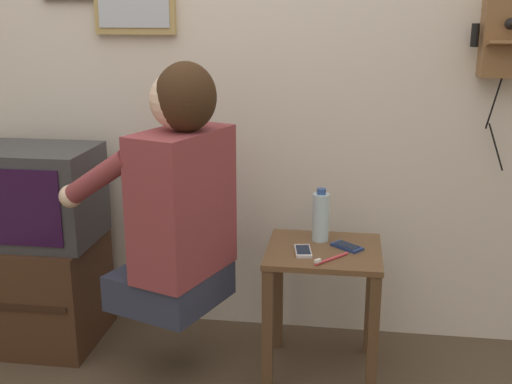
{
  "coord_description": "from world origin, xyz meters",
  "views": [
    {
      "loc": [
        0.56,
        -1.57,
        1.43
      ],
      "look_at": [
        0.22,
        0.73,
        0.77
      ],
      "focal_mm": 45.0,
      "sensor_mm": 36.0,
      "label": 1
    }
  ],
  "objects_px": {
    "wall_phone_antique": "(505,29)",
    "cell_phone_held": "(303,251)",
    "toothbrush": "(329,259)",
    "television": "(26,194)",
    "water_bottle": "(321,217)",
    "cell_phone_spare": "(347,246)",
    "person": "(177,196)"
  },
  "relations": [
    {
      "from": "person",
      "to": "toothbrush",
      "type": "height_order",
      "value": "person"
    },
    {
      "from": "wall_phone_antique",
      "to": "toothbrush",
      "type": "relative_size",
      "value": 5.58
    },
    {
      "from": "television",
      "to": "cell_phone_held",
      "type": "distance_m",
      "value": 1.21
    },
    {
      "from": "television",
      "to": "wall_phone_antique",
      "type": "bearing_deg",
      "value": 6.77
    },
    {
      "from": "wall_phone_antique",
      "to": "television",
      "type": "bearing_deg",
      "value": -173.23
    },
    {
      "from": "cell_phone_spare",
      "to": "wall_phone_antique",
      "type": "bearing_deg",
      "value": -22.08
    },
    {
      "from": "water_bottle",
      "to": "wall_phone_antique",
      "type": "bearing_deg",
      "value": 18.6
    },
    {
      "from": "wall_phone_antique",
      "to": "water_bottle",
      "type": "xyz_separation_m",
      "value": [
        -0.68,
        -0.23,
        -0.72
      ]
    },
    {
      "from": "television",
      "to": "toothbrush",
      "type": "distance_m",
      "value": 1.32
    },
    {
      "from": "person",
      "to": "wall_phone_antique",
      "type": "height_order",
      "value": "wall_phone_antique"
    },
    {
      "from": "wall_phone_antique",
      "to": "water_bottle",
      "type": "distance_m",
      "value": 1.02
    },
    {
      "from": "television",
      "to": "water_bottle",
      "type": "height_order",
      "value": "television"
    },
    {
      "from": "water_bottle",
      "to": "toothbrush",
      "type": "distance_m",
      "value": 0.24
    },
    {
      "from": "person",
      "to": "water_bottle",
      "type": "bearing_deg",
      "value": -45.93
    },
    {
      "from": "cell_phone_spare",
      "to": "cell_phone_held",
      "type": "bearing_deg",
      "value": 153.66
    },
    {
      "from": "person",
      "to": "cell_phone_held",
      "type": "distance_m",
      "value": 0.53
    },
    {
      "from": "person",
      "to": "water_bottle",
      "type": "xyz_separation_m",
      "value": [
        0.53,
        0.23,
        -0.13
      ]
    },
    {
      "from": "person",
      "to": "water_bottle",
      "type": "height_order",
      "value": "person"
    },
    {
      "from": "wall_phone_antique",
      "to": "water_bottle",
      "type": "relative_size",
      "value": 3.58
    },
    {
      "from": "person",
      "to": "cell_phone_held",
      "type": "height_order",
      "value": "person"
    },
    {
      "from": "toothbrush",
      "to": "person",
      "type": "bearing_deg",
      "value": 42.19
    },
    {
      "from": "wall_phone_antique",
      "to": "cell_phone_held",
      "type": "xyz_separation_m",
      "value": [
        -0.74,
        -0.37,
        -0.82
      ]
    },
    {
      "from": "cell_phone_spare",
      "to": "water_bottle",
      "type": "height_order",
      "value": "water_bottle"
    },
    {
      "from": "television",
      "to": "cell_phone_held",
      "type": "relative_size",
      "value": 4.52
    },
    {
      "from": "wall_phone_antique",
      "to": "toothbrush",
      "type": "height_order",
      "value": "wall_phone_antique"
    },
    {
      "from": "cell_phone_held",
      "to": "television",
      "type": "bearing_deg",
      "value": 164.13
    },
    {
      "from": "cell_phone_held",
      "to": "water_bottle",
      "type": "height_order",
      "value": "water_bottle"
    },
    {
      "from": "person",
      "to": "cell_phone_held",
      "type": "xyz_separation_m",
      "value": [
        0.47,
        0.08,
        -0.22
      ]
    },
    {
      "from": "television",
      "to": "wall_phone_antique",
      "type": "relative_size",
      "value": 0.77
    },
    {
      "from": "person",
      "to": "toothbrush",
      "type": "bearing_deg",
      "value": -68.23
    },
    {
      "from": "person",
      "to": "water_bottle",
      "type": "distance_m",
      "value": 0.59
    },
    {
      "from": "person",
      "to": "cell_phone_held",
      "type": "bearing_deg",
      "value": -59.25
    }
  ]
}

